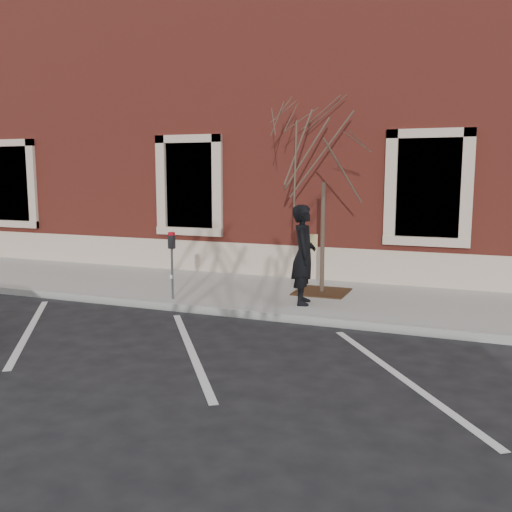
% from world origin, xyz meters
% --- Properties ---
extents(ground, '(120.00, 120.00, 0.00)m').
position_xyz_m(ground, '(0.00, 0.00, 0.00)').
color(ground, '#28282B').
rests_on(ground, ground).
extents(sidewalk_near, '(40.00, 3.50, 0.15)m').
position_xyz_m(sidewalk_near, '(0.00, 1.75, 0.07)').
color(sidewalk_near, '#9C9A93').
rests_on(sidewalk_near, ground).
extents(curb_near, '(40.00, 0.12, 0.15)m').
position_xyz_m(curb_near, '(0.00, -0.05, 0.07)').
color(curb_near, '#9E9E99').
rests_on(curb_near, ground).
extents(parking_stripes, '(28.00, 4.40, 0.01)m').
position_xyz_m(parking_stripes, '(0.00, -2.20, 0.00)').
color(parking_stripes, silver).
rests_on(parking_stripes, ground).
extents(building_civic, '(40.00, 8.62, 8.00)m').
position_xyz_m(building_civic, '(0.00, 7.74, 4.00)').
color(building_civic, maroon).
rests_on(building_civic, ground).
extents(man, '(0.63, 0.81, 1.97)m').
position_xyz_m(man, '(0.91, 0.87, 1.14)').
color(man, black).
rests_on(man, sidewalk_near).
extents(parking_meter, '(0.13, 0.10, 1.39)m').
position_xyz_m(parking_meter, '(-1.73, 0.29, 1.12)').
color(parking_meter, '#595B60').
rests_on(parking_meter, sidewalk_near).
extents(tree_grate, '(1.12, 1.12, 0.03)m').
position_xyz_m(tree_grate, '(0.98, 2.04, 0.16)').
color(tree_grate, '#3D2A13').
rests_on(tree_grate, sidewalk_near).
extents(sapling, '(2.60, 2.60, 4.34)m').
position_xyz_m(sapling, '(0.98, 2.04, 3.19)').
color(sapling, '#4E3E2F').
rests_on(sapling, sidewalk_near).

